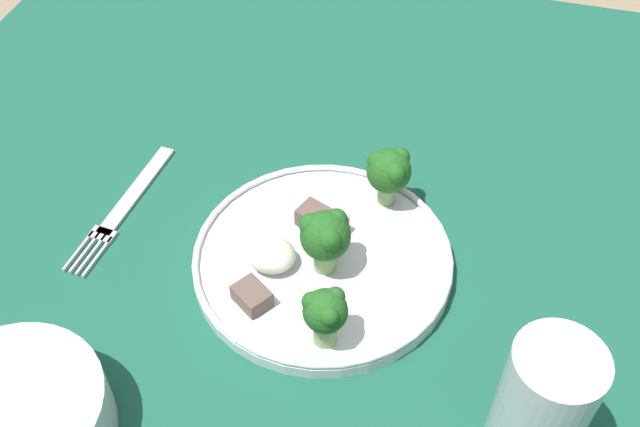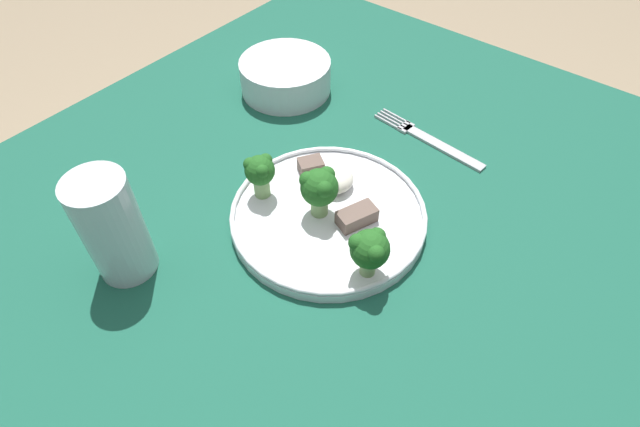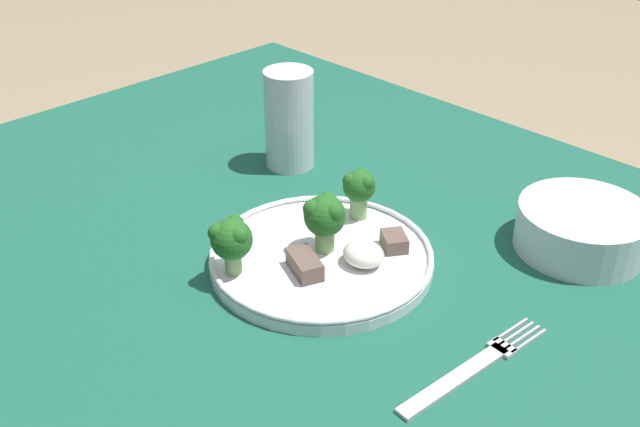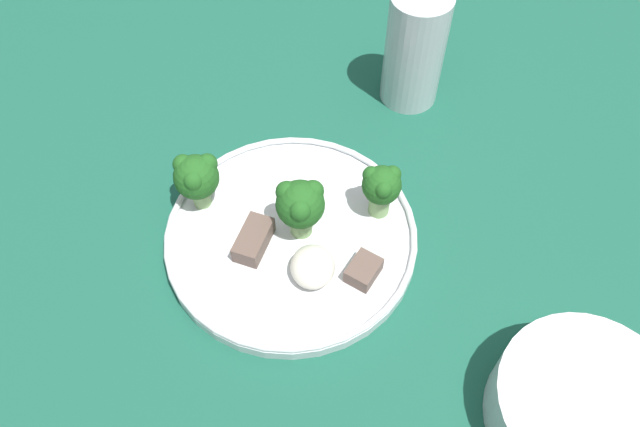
% 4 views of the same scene
% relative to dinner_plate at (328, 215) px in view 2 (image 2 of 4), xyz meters
% --- Properties ---
extents(table, '(1.08, 0.96, 0.75)m').
position_rel_dinner_plate_xyz_m(table, '(-0.04, -0.03, -0.12)').
color(table, '#195642').
rests_on(table, ground_plane).
extents(dinner_plate, '(0.23, 0.23, 0.02)m').
position_rel_dinner_plate_xyz_m(dinner_plate, '(0.00, 0.00, 0.00)').
color(dinner_plate, white).
rests_on(dinner_plate, table).
extents(fork, '(0.03, 0.18, 0.00)m').
position_rel_dinner_plate_xyz_m(fork, '(0.20, -0.02, -0.01)').
color(fork, '#B2B2B7').
rests_on(fork, table).
extents(cream_bowl, '(0.14, 0.14, 0.05)m').
position_rel_dinner_plate_xyz_m(cream_bowl, '(0.17, 0.22, 0.01)').
color(cream_bowl, silver).
rests_on(cream_bowl, table).
extents(drinking_glass, '(0.06, 0.06, 0.13)m').
position_rel_dinner_plate_xyz_m(drinking_glass, '(-0.19, 0.13, 0.05)').
color(drinking_glass, silver).
rests_on(drinking_glass, table).
extents(broccoli_floret_near_rim_left, '(0.04, 0.04, 0.06)m').
position_rel_dinner_plate_xyz_m(broccoli_floret_near_rim_left, '(-0.02, 0.08, 0.04)').
color(broccoli_floret_near_rim_left, '#7FA866').
rests_on(broccoli_floret_near_rim_left, dinner_plate).
extents(broccoli_floret_center_left, '(0.04, 0.04, 0.06)m').
position_rel_dinner_plate_xyz_m(broccoli_floret_center_left, '(-0.00, 0.01, 0.04)').
color(broccoli_floret_center_left, '#7FA866').
rests_on(broccoli_floret_center_left, dinner_plate).
extents(broccoli_floret_back_left, '(0.04, 0.04, 0.06)m').
position_rel_dinner_plate_xyz_m(broccoli_floret_back_left, '(-0.04, -0.08, 0.04)').
color(broccoli_floret_back_left, '#7FA866').
rests_on(broccoli_floret_back_left, dinner_plate).
extents(meat_slice_front_slice, '(0.04, 0.04, 0.02)m').
position_rel_dinner_plate_xyz_m(meat_slice_front_slice, '(0.04, 0.06, 0.01)').
color(meat_slice_front_slice, brown).
rests_on(meat_slice_front_slice, dinner_plate).
extents(meat_slice_middle_slice, '(0.05, 0.04, 0.02)m').
position_rel_dinner_plate_xyz_m(meat_slice_middle_slice, '(0.01, -0.04, 0.01)').
color(meat_slice_middle_slice, brown).
rests_on(meat_slice_middle_slice, dinner_plate).
extents(sauce_dollop, '(0.04, 0.04, 0.02)m').
position_rel_dinner_plate_xyz_m(sauce_dollop, '(0.04, 0.02, 0.01)').
color(sauce_dollop, silver).
rests_on(sauce_dollop, dinner_plate).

